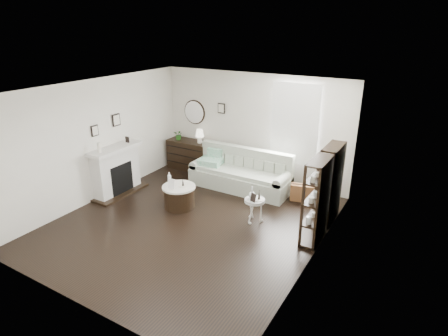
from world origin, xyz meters
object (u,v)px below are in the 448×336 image
Objects in this scene: dresser at (190,155)px; drum_table at (179,196)px; pedestal_table at (255,201)px; sofa at (241,175)px.

dresser is 2.33m from drum_table.
drum_table is 1.73m from pedestal_table.
drum_table reaches higher than pedestal_table.
sofa is 1.76m from drum_table.
pedestal_table is (1.03, -1.37, 0.14)m from sofa.
sofa is 1.86m from dresser.
dresser is at bearing 148.34° from pedestal_table.
pedestal_table is at bearing -52.89° from sofa.
sofa reaches higher than dresser.
dresser is at bearing 119.75° from drum_table.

